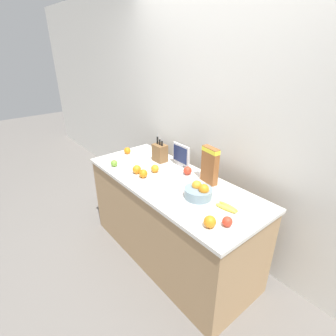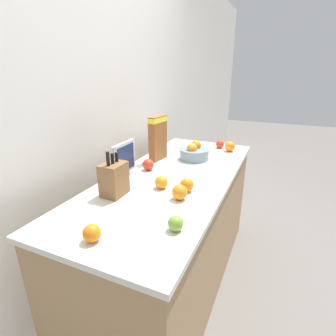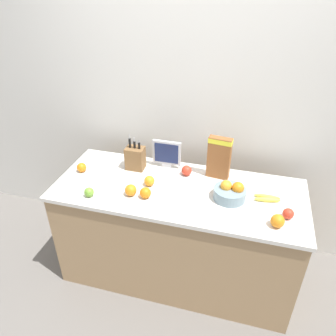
# 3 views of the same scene
# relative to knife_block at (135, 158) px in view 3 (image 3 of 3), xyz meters

# --- Properties ---
(ground_plane) EXTENTS (14.00, 14.00, 0.00)m
(ground_plane) POSITION_rel_knife_block_xyz_m (0.39, -0.18, -0.95)
(ground_plane) COLOR slate
(wall_back) EXTENTS (9.00, 0.06, 2.60)m
(wall_back) POSITION_rel_knife_block_xyz_m (0.39, 0.40, 0.35)
(wall_back) COLOR silver
(wall_back) RESTS_ON ground_plane
(counter) EXTENTS (1.80, 0.73, 0.86)m
(counter) POSITION_rel_knife_block_xyz_m (0.39, -0.18, -0.52)
(counter) COLOR tan
(counter) RESTS_ON ground_plane
(knife_block) EXTENTS (0.14, 0.11, 0.29)m
(knife_block) POSITION_rel_knife_block_xyz_m (0.00, 0.00, 0.00)
(knife_block) COLOR brown
(knife_block) RESTS_ON counter
(small_monitor) EXTENTS (0.22, 0.03, 0.23)m
(small_monitor) POSITION_rel_knife_block_xyz_m (0.23, 0.08, 0.03)
(small_monitor) COLOR #B7B7BC
(small_monitor) RESTS_ON counter
(cereal_box) EXTENTS (0.18, 0.08, 0.33)m
(cereal_box) POSITION_rel_knife_block_xyz_m (0.64, 0.05, 0.09)
(cereal_box) COLOR brown
(cereal_box) RESTS_ON counter
(fruit_bowl) EXTENTS (0.22, 0.22, 0.13)m
(fruit_bowl) POSITION_rel_knife_block_xyz_m (0.76, -0.20, -0.04)
(fruit_bowl) COLOR gray
(fruit_bowl) RESTS_ON counter
(banana_bunch) EXTENTS (0.18, 0.08, 0.03)m
(banana_bunch) POSITION_rel_knife_block_xyz_m (1.01, -0.15, -0.08)
(banana_bunch) COLOR yellow
(banana_bunch) RESTS_ON counter
(apple_by_knife_block) EXTENTS (0.07, 0.07, 0.07)m
(apple_by_knife_block) POSITION_rel_knife_block_xyz_m (-0.18, -0.43, -0.06)
(apple_by_knife_block) COLOR #6B9E33
(apple_by_knife_block) RESTS_ON counter
(apple_rightmost) EXTENTS (0.08, 0.08, 0.08)m
(apple_rightmost) POSITION_rel_knife_block_xyz_m (0.41, 0.01, -0.05)
(apple_rightmost) COLOR red
(apple_rightmost) RESTS_ON counter
(apple_middle) EXTENTS (0.07, 0.07, 0.07)m
(apple_middle) POSITION_rel_knife_block_xyz_m (1.13, -0.31, -0.06)
(apple_middle) COLOR red
(apple_middle) RESTS_ON counter
(orange_front_right) EXTENTS (0.07, 0.07, 0.07)m
(orange_front_right) POSITION_rel_knife_block_xyz_m (-0.38, -0.16, -0.06)
(orange_front_right) COLOR orange
(orange_front_right) RESTS_ON counter
(orange_by_cereal) EXTENTS (0.08, 0.08, 0.08)m
(orange_by_cereal) POSITION_rel_knife_block_xyz_m (0.18, -0.20, -0.05)
(orange_by_cereal) COLOR orange
(orange_by_cereal) RESTS_ON counter
(orange_mid_left) EXTENTS (0.08, 0.08, 0.08)m
(orange_mid_left) POSITION_rel_knife_block_xyz_m (1.07, -0.41, -0.05)
(orange_mid_left) COLOR orange
(orange_mid_left) RESTS_ON counter
(orange_near_bowl) EXTENTS (0.08, 0.08, 0.08)m
(orange_near_bowl) POSITION_rel_knife_block_xyz_m (0.20, -0.34, -0.05)
(orange_near_bowl) COLOR orange
(orange_near_bowl) RESTS_ON counter
(orange_mid_right) EXTENTS (0.08, 0.08, 0.08)m
(orange_mid_right) POSITION_rel_knife_block_xyz_m (0.09, -0.34, -0.05)
(orange_mid_right) COLOR orange
(orange_mid_right) RESTS_ON counter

